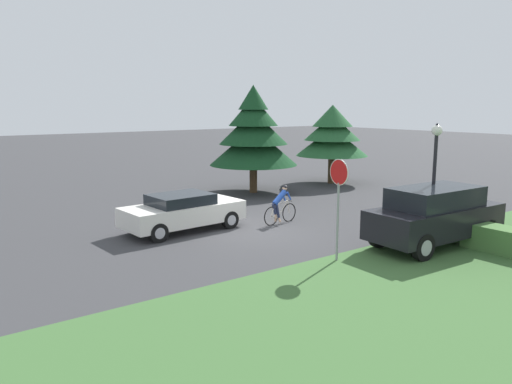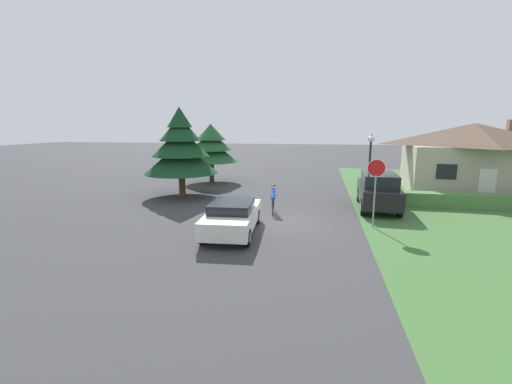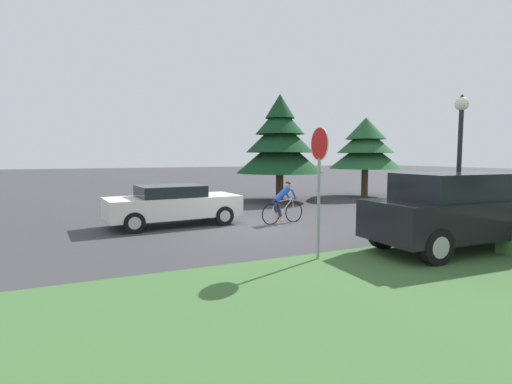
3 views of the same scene
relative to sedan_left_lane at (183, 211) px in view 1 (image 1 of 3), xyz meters
name	(u,v)px [view 1 (image 1 of 3)]	position (x,y,z in m)	size (l,w,h in m)	color
ground_plane	(252,231)	(1.61, 1.99, -0.73)	(140.00, 140.00, 0.00)	#38383A
sedan_left_lane	(183,211)	(0.00, 0.00, 0.00)	(2.16, 4.57, 1.39)	silver
cyclist	(280,206)	(1.23, 3.63, -0.02)	(0.44, 1.74, 1.51)	black
parked_suv_right	(435,215)	(6.72, 5.71, 0.30)	(2.17, 5.01, 1.97)	black
stop_sign	(339,189)	(5.95, 1.96, 1.45)	(0.77, 0.07, 3.05)	gray
street_lamp	(435,159)	(6.25, 6.22, 2.09)	(0.36, 0.36, 4.01)	black
conifer_tall_near	(253,134)	(-5.14, 7.00, 2.36)	(4.63, 4.63, 5.64)	#4C3823
conifer_tall_far	(332,134)	(-4.97, 12.63, 2.19)	(4.23, 4.23, 4.62)	#4C3823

